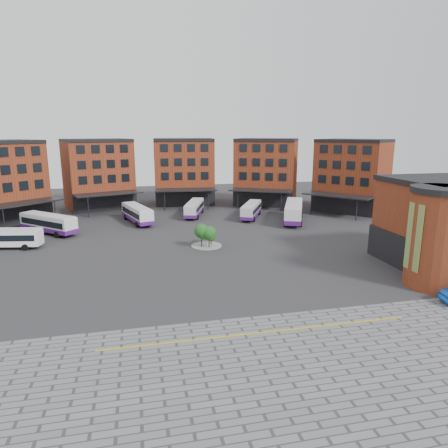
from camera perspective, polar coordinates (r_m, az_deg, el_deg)
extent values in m
plane|color=#28282B|center=(45.89, -2.40, -7.41)|extent=(160.00, 160.00, 0.00)
cube|color=slate|center=(27.54, 10.80, -22.78)|extent=(50.00, 22.00, 0.02)
cube|color=gold|center=(33.88, 5.35, -15.20)|extent=(26.00, 0.15, 0.02)
cube|color=maroon|center=(83.37, -29.21, 5.18)|extent=(16.35, 16.13, 14.00)
cube|color=black|center=(79.76, -27.31, 1.45)|extent=(10.00, 9.07, 4.00)
cube|color=black|center=(78.64, -27.79, 6.57)|extent=(8.60, 7.77, 8.00)
cube|color=black|center=(77.36, -26.66, 2.71)|extent=(12.61, 11.97, 0.25)
cylinder|color=black|center=(74.14, -28.93, 0.49)|extent=(0.20, 0.20, 4.00)
cylinder|color=black|center=(78.34, -22.97, 1.68)|extent=(0.20, 0.20, 4.00)
cube|color=maroon|center=(89.62, -17.51, 6.66)|extent=(15.55, 13.69, 14.00)
cube|color=black|center=(85.62, -16.49, 3.07)|extent=(12.45, 4.71, 4.00)
cube|color=black|center=(89.18, -17.84, 11.32)|extent=(15.65, 13.97, 0.60)
cube|color=black|center=(84.55, -16.77, 7.86)|extent=(10.87, 3.87, 8.00)
cube|color=black|center=(83.07, -16.15, 4.20)|extent=(13.72, 8.39, 0.25)
cylinder|color=black|center=(80.60, -18.83, 2.32)|extent=(0.20, 0.20, 4.00)
cylinder|color=black|center=(82.98, -12.70, 2.99)|extent=(0.20, 0.20, 4.00)
cube|color=maroon|center=(92.31, -5.74, 7.37)|extent=(13.67, 10.88, 14.00)
cube|color=black|center=(88.15, -5.52, 3.82)|extent=(13.00, 1.41, 4.00)
cube|color=black|center=(91.88, -5.85, 11.90)|extent=(13.69, 11.18, 0.60)
cube|color=black|center=(87.09, -5.61, 8.48)|extent=(11.42, 0.95, 8.00)
cube|color=black|center=(85.53, -5.46, 4.90)|extent=(13.28, 5.30, 0.25)
cylinder|color=black|center=(83.95, -8.48, 3.28)|extent=(0.20, 0.20, 4.00)
cylinder|color=black|center=(84.41, -2.28, 3.47)|extent=(0.20, 0.20, 4.00)
cube|color=maroon|center=(91.33, 6.05, 7.30)|extent=(16.12, 14.81, 14.00)
cube|color=black|center=(87.23, 5.49, 3.73)|extent=(11.81, 6.35, 4.00)
cube|color=black|center=(90.90, 6.16, 11.88)|extent=(16.26, 15.08, 0.60)
cube|color=black|center=(86.17, 5.57, 8.44)|extent=(10.26, 5.33, 8.00)
cube|color=black|center=(84.63, 5.26, 4.82)|extent=(13.58, 9.82, 0.25)
cylinder|color=black|center=(84.05, 1.96, 3.43)|extent=(0.20, 0.20, 4.00)
cylinder|color=black|center=(82.57, 8.14, 3.13)|extent=(0.20, 0.20, 4.00)
cube|color=maroon|center=(86.73, 17.82, 6.45)|extent=(16.02, 16.39, 14.00)
cube|color=black|center=(82.91, 16.42, 2.77)|extent=(8.74, 10.28, 4.00)
cube|color=black|center=(86.27, 18.16, 11.26)|extent=(16.25, 16.58, 0.60)
cube|color=black|center=(81.81, 16.70, 7.71)|extent=(7.47, 8.86, 8.00)
cube|color=black|center=(80.43, 15.90, 3.94)|extent=(11.73, 12.79, 0.25)
cylinder|color=black|center=(80.90, 12.34, 2.75)|extent=(0.20, 0.20, 4.00)
cylinder|color=black|center=(77.53, 18.42, 1.95)|extent=(0.20, 0.20, 4.00)
cube|color=black|center=(52.35, 23.57, -3.62)|extent=(0.40, 12.00, 4.00)
cylinder|color=maroon|center=(47.15, 28.22, -2.07)|extent=(6.00, 6.00, 10.00)
cylinder|color=black|center=(46.20, 28.92, 4.30)|extent=(6.40, 6.40, 0.60)
cube|color=#F2AD1C|center=(45.22, 25.48, -1.72)|extent=(0.12, 2.20, 7.00)
cylinder|color=gray|center=(57.43, -2.52, -3.11)|extent=(4.40, 4.40, 0.12)
cylinder|color=#332114|center=(56.51, -3.22, -2.54)|extent=(0.14, 0.14, 1.73)
sphere|color=#174719|center=(56.11, -3.24, -1.01)|extent=(2.04, 2.04, 2.04)
sphere|color=#174719|center=(56.13, -3.01, -1.55)|extent=(1.43, 1.43, 1.43)
cylinder|color=#332114|center=(57.97, -1.84, -2.33)|extent=(0.14, 0.14, 1.33)
sphere|color=#174719|center=(57.66, -1.85, -1.19)|extent=(1.60, 1.60, 1.60)
sphere|color=#174719|center=(57.65, -1.63, -1.60)|extent=(1.12, 1.12, 1.12)
cylinder|color=#332114|center=(56.32, -2.15, -2.69)|extent=(0.14, 0.14, 1.54)
sphere|color=#174719|center=(55.96, -2.16, -1.33)|extent=(2.03, 2.03, 2.03)
sphere|color=#174719|center=(55.97, -1.93, -1.81)|extent=(1.42, 1.42, 1.42)
cube|color=white|center=(63.71, -28.83, -1.70)|extent=(10.11, 3.93, 2.20)
cube|color=black|center=(63.67, -28.85, -1.57)|extent=(9.35, 3.86, 0.85)
cube|color=silver|center=(63.46, -28.95, -0.70)|extent=(9.71, 3.78, 0.11)
cylinder|color=black|center=(61.65, -26.54, -3.01)|extent=(0.93, 0.42, 0.90)
cylinder|color=black|center=(63.62, -25.73, -2.46)|extent=(0.93, 0.42, 0.90)
cube|color=white|center=(70.02, -23.81, 0.18)|extent=(9.83, 9.33, 2.46)
cube|color=black|center=(69.99, -23.83, 0.32)|extent=(9.22, 8.78, 0.95)
cube|color=silver|center=(69.78, -23.91, 1.20)|extent=(9.44, 8.96, 0.12)
cube|color=black|center=(74.38, -26.30, 0.81)|extent=(1.53, 1.65, 1.10)
cube|color=#501973|center=(70.21, -23.75, -0.52)|extent=(9.89, 9.39, 0.70)
cylinder|color=black|center=(72.47, -26.17, -0.69)|extent=(0.94, 0.90, 1.00)
cylinder|color=black|center=(73.83, -24.57, -0.30)|extent=(0.94, 0.90, 1.00)
cylinder|color=black|center=(66.79, -22.78, -1.44)|extent=(0.94, 0.90, 1.00)
cylinder|color=black|center=(68.26, -21.11, -1.00)|extent=(0.94, 0.90, 1.00)
cube|color=white|center=(73.43, -12.30, 1.53)|extent=(5.60, 11.08, 2.41)
cube|color=black|center=(73.39, -12.31, 1.66)|extent=(5.40, 10.27, 0.94)
cube|color=silver|center=(73.19, -12.35, 2.49)|extent=(5.38, 10.63, 0.12)
cube|color=black|center=(78.39, -13.50, 2.35)|extent=(2.03, 0.74, 1.08)
cube|color=#501973|center=(73.60, -12.27, 0.87)|extent=(5.65, 11.13, 0.69)
cylinder|color=black|center=(76.59, -13.93, 0.95)|extent=(0.58, 1.03, 0.99)
cylinder|color=black|center=(77.28, -12.18, 1.15)|extent=(0.58, 1.03, 0.99)
cylinder|color=black|center=(70.09, -12.34, -0.07)|extent=(0.58, 1.03, 0.99)
cylinder|color=black|center=(70.84, -10.45, 0.15)|extent=(0.58, 1.03, 0.99)
cube|color=silver|center=(77.83, -4.27, 2.34)|extent=(5.21, 10.26, 2.24)
cube|color=black|center=(77.80, -4.27, 2.45)|extent=(5.03, 9.51, 0.87)
cube|color=silver|center=(77.62, -4.28, 3.18)|extent=(5.01, 9.85, 0.11)
cube|color=black|center=(82.56, -3.71, 3.11)|extent=(1.88, 0.70, 1.00)
cube|color=#501973|center=(77.98, -4.26, 1.76)|extent=(5.26, 10.31, 0.64)
cylinder|color=black|center=(81.34, -4.68, 1.96)|extent=(0.54, 0.95, 0.91)
cylinder|color=black|center=(80.99, -3.09, 1.94)|extent=(0.54, 0.95, 0.91)
cylinder|color=black|center=(75.15, -5.51, 1.02)|extent=(0.54, 0.95, 0.91)
cylinder|color=black|center=(74.76, -3.79, 0.99)|extent=(0.54, 0.95, 0.91)
cube|color=silver|center=(76.08, 3.91, 2.08)|extent=(6.43, 9.87, 2.21)
cube|color=black|center=(76.05, 3.91, 2.19)|extent=(6.13, 9.19, 0.86)
cube|color=silver|center=(75.87, 3.92, 2.93)|extent=(6.17, 9.47, 0.11)
cube|color=black|center=(80.74, 4.52, 2.85)|extent=(1.77, 0.96, 0.99)
cube|color=#501973|center=(76.23, 3.90, 1.50)|extent=(6.48, 9.92, 0.63)
cylinder|color=black|center=(79.56, 3.50, 1.73)|extent=(0.64, 0.93, 0.90)
cylinder|color=black|center=(79.18, 5.10, 1.64)|extent=(0.64, 0.93, 0.90)
cylinder|color=black|center=(73.47, 2.59, 0.79)|extent=(0.64, 0.93, 0.90)
cylinder|color=black|center=(73.06, 4.32, 0.69)|extent=(0.64, 0.93, 0.90)
cube|color=white|center=(73.70, 9.92, 1.89)|extent=(7.63, 12.63, 2.79)
cube|color=black|center=(73.67, 9.93, 2.04)|extent=(7.28, 11.74, 1.08)
cube|color=silver|center=(73.44, 9.97, 3.00)|extent=(7.32, 12.13, 0.14)
cube|color=black|center=(79.72, 10.05, 2.91)|extent=(2.27, 1.08, 1.25)
cube|color=#501973|center=(73.90, 9.89, 1.13)|extent=(7.68, 12.69, 0.80)
cylinder|color=black|center=(77.96, 8.91, 1.45)|extent=(0.77, 1.18, 1.14)
cylinder|color=black|center=(77.91, 11.01, 1.36)|extent=(0.77, 1.18, 1.14)
cylinder|color=black|center=(70.12, 8.63, 0.16)|extent=(0.77, 1.18, 1.14)
cylinder|color=black|center=(70.06, 10.95, 0.05)|extent=(0.77, 1.18, 1.14)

